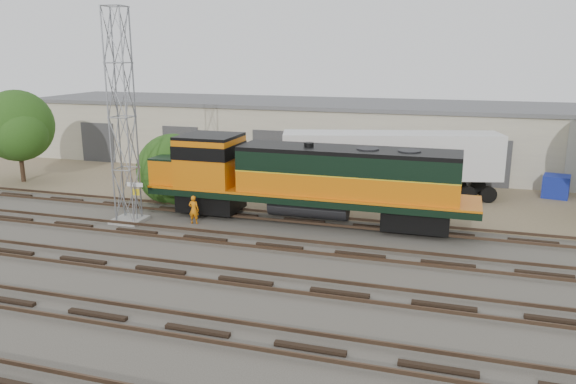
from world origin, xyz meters
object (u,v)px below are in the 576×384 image
(signal_tower, at_px, (123,122))
(worker, at_px, (194,210))
(semi_trailer, at_px, (396,157))
(locomotive, at_px, (303,178))

(signal_tower, distance_m, worker, 6.15)
(signal_tower, bearing_deg, semi_trailer, 36.33)
(signal_tower, xyz_separation_m, semi_trailer, (13.63, 10.03, -2.98))
(worker, bearing_deg, locomotive, -164.23)
(worker, height_order, semi_trailer, semi_trailer)
(locomotive, xyz_separation_m, signal_tower, (-9.39, -2.88, 3.15))
(locomotive, xyz_separation_m, worker, (-5.72, -2.12, -1.72))
(signal_tower, bearing_deg, locomotive, 17.08)
(worker, xyz_separation_m, semi_trailer, (9.96, 9.26, 1.89))
(locomotive, height_order, signal_tower, signal_tower)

